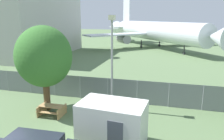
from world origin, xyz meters
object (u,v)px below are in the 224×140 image
(tree_left_of_cabin, at_px, (44,57))
(portable_cabin, at_px, (112,123))
(picnic_bench_near_cabin, at_px, (52,109))
(airplane, at_px, (154,31))

(tree_left_of_cabin, bearing_deg, portable_cabin, -27.81)
(picnic_bench_near_cabin, bearing_deg, tree_left_of_cabin, 135.70)
(portable_cabin, relative_size, tree_left_of_cabin, 0.59)
(portable_cabin, bearing_deg, airplane, 96.02)
(picnic_bench_near_cabin, xyz_separation_m, tree_left_of_cabin, (-0.89, 0.87, 3.71))
(portable_cabin, bearing_deg, picnic_bench_near_cabin, 160.17)
(airplane, distance_m, portable_cabin, 41.77)
(airplane, xyz_separation_m, portable_cabin, (1.13, -41.67, -2.67))
(airplane, bearing_deg, portable_cabin, -36.51)
(portable_cabin, height_order, picnic_bench_near_cabin, portable_cabin)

